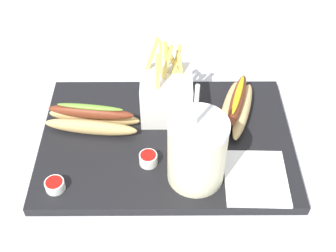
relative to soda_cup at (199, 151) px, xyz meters
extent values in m
cube|color=silver|center=(0.05, -0.09, -0.10)|extent=(2.40, 2.40, 0.02)
cube|color=black|center=(0.05, -0.09, -0.08)|extent=(0.48, 0.33, 0.02)
cylinder|color=beige|center=(0.00, 0.00, -0.01)|extent=(0.10, 0.10, 0.12)
cylinder|color=white|center=(0.00, 0.00, 0.06)|extent=(0.10, 0.10, 0.01)
cylinder|color=white|center=(0.01, 0.00, 0.10)|extent=(0.01, 0.01, 0.08)
cube|color=white|center=(0.05, -0.16, -0.02)|extent=(0.10, 0.10, 0.09)
cube|color=#E5C660|center=(0.02, -0.18, 0.04)|extent=(0.02, 0.01, 0.06)
cube|color=#E5C660|center=(0.06, -0.18, 0.05)|extent=(0.01, 0.02, 0.08)
cube|color=#E5C660|center=(0.07, -0.14, 0.05)|extent=(0.01, 0.02, 0.09)
cube|color=#E5C660|center=(0.05, -0.18, 0.05)|extent=(0.01, 0.01, 0.09)
cube|color=#E5C660|center=(0.03, -0.18, 0.04)|extent=(0.04, 0.03, 0.07)
cube|color=#E5C660|center=(0.03, -0.18, 0.04)|extent=(0.03, 0.03, 0.07)
cube|color=#E5C660|center=(0.05, -0.16, 0.05)|extent=(0.03, 0.01, 0.09)
cube|color=#E5C660|center=(0.08, -0.19, 0.05)|extent=(0.04, 0.02, 0.09)
ellipsoid|color=tan|center=(0.19, -0.13, -0.05)|extent=(0.18, 0.05, 0.03)
ellipsoid|color=tan|center=(0.20, -0.11, -0.05)|extent=(0.18, 0.05, 0.03)
ellipsoid|color=maroon|center=(0.19, -0.12, -0.02)|extent=(0.17, 0.05, 0.02)
ellipsoid|color=#6B9E33|center=(0.19, -0.12, -0.01)|extent=(0.13, 0.03, 0.01)
ellipsoid|color=#DBB775|center=(-0.07, -0.16, -0.05)|extent=(0.07, 0.16, 0.03)
ellipsoid|color=#DBB775|center=(-0.10, -0.15, -0.05)|extent=(0.07, 0.16, 0.03)
ellipsoid|color=maroon|center=(-0.09, -0.15, -0.02)|extent=(0.07, 0.15, 0.02)
ellipsoid|color=gold|center=(-0.09, -0.15, -0.01)|extent=(0.04, 0.11, 0.01)
cylinder|color=white|center=(0.08, -0.03, -0.05)|extent=(0.03, 0.03, 0.02)
cylinder|color=#B2140F|center=(0.08, -0.03, -0.05)|extent=(0.03, 0.03, 0.01)
cylinder|color=white|center=(0.24, 0.03, -0.06)|extent=(0.03, 0.03, 0.02)
cylinder|color=#B2140F|center=(0.24, 0.03, -0.05)|extent=(0.03, 0.03, 0.01)
cube|color=white|center=(-0.11, 0.01, -0.06)|extent=(0.11, 0.13, 0.01)
camera|label=1|loc=(0.05, 0.49, 0.56)|focal=48.03mm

